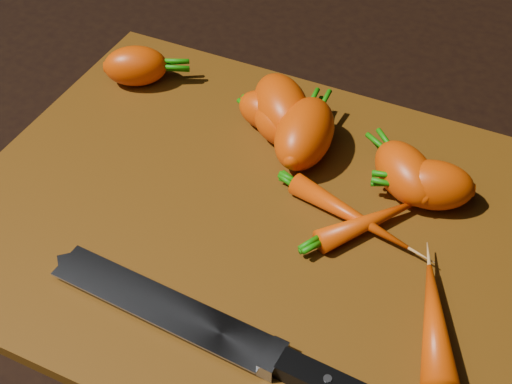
% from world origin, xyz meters
% --- Properties ---
extents(ground, '(2.00, 2.00, 0.01)m').
position_xyz_m(ground, '(0.00, 0.00, -0.01)').
color(ground, black).
extents(cutting_board, '(0.50, 0.40, 0.01)m').
position_xyz_m(cutting_board, '(0.00, 0.00, 0.01)').
color(cutting_board, '#52300D').
rests_on(cutting_board, ground).
extents(carrot_0, '(0.08, 0.07, 0.04)m').
position_xyz_m(carrot_0, '(-0.19, 0.12, 0.03)').
color(carrot_0, '#E44000').
rests_on(carrot_0, cutting_board).
extents(carrot_1, '(0.07, 0.06, 0.04)m').
position_xyz_m(carrot_1, '(-0.02, 0.10, 0.03)').
color(carrot_1, '#E44000').
rests_on(carrot_1, cutting_board).
extents(carrot_2, '(0.09, 0.10, 0.05)m').
position_xyz_m(carrot_2, '(-0.02, 0.12, 0.04)').
color(carrot_2, '#E44000').
rests_on(carrot_2, cutting_board).
extents(carrot_3, '(0.06, 0.09, 0.05)m').
position_xyz_m(carrot_3, '(0.01, 0.09, 0.04)').
color(carrot_3, '#E44000').
rests_on(carrot_3, cutting_board).
extents(carrot_4, '(0.08, 0.06, 0.04)m').
position_xyz_m(carrot_4, '(0.14, 0.08, 0.03)').
color(carrot_4, '#E44000').
rests_on(carrot_4, cutting_board).
extents(carrot_5, '(0.06, 0.05, 0.04)m').
position_xyz_m(carrot_5, '(-0.04, 0.11, 0.03)').
color(carrot_5, '#E44000').
rests_on(carrot_5, cutting_board).
extents(carrot_6, '(0.08, 0.08, 0.04)m').
position_xyz_m(carrot_6, '(0.11, 0.08, 0.03)').
color(carrot_6, '#E44000').
rests_on(carrot_6, cutting_board).
extents(carrot_7, '(0.08, 0.09, 0.02)m').
position_xyz_m(carrot_7, '(0.10, 0.03, 0.02)').
color(carrot_7, '#E44000').
rests_on(carrot_7, cutting_board).
extents(carrot_8, '(0.12, 0.05, 0.02)m').
position_xyz_m(carrot_8, '(0.08, 0.03, 0.02)').
color(carrot_8, '#E44000').
rests_on(carrot_8, cutting_board).
extents(carrot_9, '(0.06, 0.11, 0.03)m').
position_xyz_m(carrot_9, '(0.17, -0.05, 0.03)').
color(carrot_9, '#E44000').
rests_on(carrot_9, cutting_board).
extents(knife, '(0.30, 0.04, 0.02)m').
position_xyz_m(knife, '(-0.00, -0.12, 0.02)').
color(knife, gray).
rests_on(knife, cutting_board).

